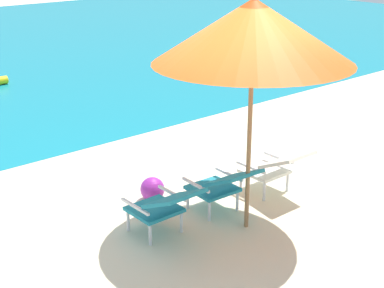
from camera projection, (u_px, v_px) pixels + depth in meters
name	position (u px, v px, depth m)	size (l,w,h in m)	color
ground_plane	(60.00, 130.00, 9.89)	(40.00, 40.00, 0.00)	beige
lounge_chair_left	(164.00, 205.00, 6.31)	(0.55, 0.88, 0.68)	teal
lounge_chair_center	(222.00, 184.00, 6.82)	(0.57, 0.90, 0.68)	teal
lounge_chair_right	(275.00, 166.00, 7.33)	(0.55, 0.88, 0.68)	silver
beach_umbrella_center	(253.00, 31.00, 5.89)	(2.74, 2.74, 2.61)	olive
beach_ball	(152.00, 189.00, 7.27)	(0.31, 0.31, 0.31)	purple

